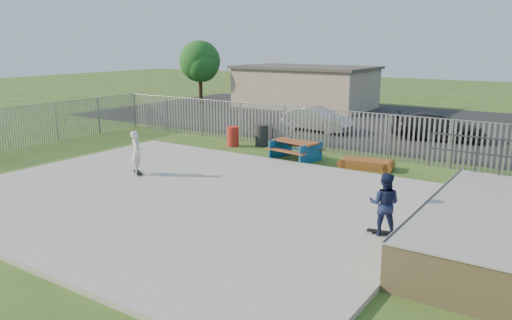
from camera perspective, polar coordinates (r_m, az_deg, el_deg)
The scene contains 16 objects.
ground at distance 16.54m, azimuth -8.03°, elevation -4.40°, with size 120.00×120.00×0.00m, color #33571E.
concrete_slab at distance 16.52m, azimuth -8.04°, elevation -4.15°, with size 15.00×12.00×0.15m, color #9E9E98.
fence at distance 19.30m, azimuth 3.20°, elevation 1.35°, with size 26.04×16.02×2.00m.
picnic_table at distance 21.71m, azimuth 4.52°, elevation 1.13°, with size 2.24×1.95×0.85m.
funbox at distance 20.71m, azimuth 12.48°, elevation -0.44°, with size 1.96×1.21×0.37m.
trash_bin_red at distance 24.55m, azimuth -2.65°, elevation 2.72°, with size 0.58×0.58×0.97m, color #B4241B.
trash_bin_grey at distance 24.58m, azimuth 0.65°, elevation 2.83°, with size 0.63×0.63×1.05m, color #232326.
parking_lot at distance 32.84m, azimuth 14.61°, elevation 4.15°, with size 40.00×18.00×0.02m, color black.
car_silver at distance 28.81m, azimuth 6.99°, elevation 4.64°, with size 1.44×4.12×1.36m, color #A9A9AD.
car_dark at distance 27.71m, azimuth 20.07°, elevation 3.59°, with size 1.91×4.70×1.37m, color black.
building at distance 39.50m, azimuth 5.63°, elevation 8.34°, with size 10.40×6.40×3.20m.
tree_left at distance 41.57m, azimuth -6.44°, elevation 11.13°, with size 3.34×3.34×5.16m.
skateboard_a at distance 13.45m, azimuth 14.26°, elevation -8.07°, with size 0.82×0.36×0.08m.
skateboard_b at distance 19.36m, azimuth -13.37°, elevation -1.43°, with size 0.79×0.59×0.08m.
skater_navy at distance 13.19m, azimuth 14.46°, elevation -4.89°, with size 0.80×0.62×1.64m, color #161E45.
skater_white at distance 19.18m, azimuth -13.49°, elevation 0.83°, with size 0.60×0.39×1.64m, color silver.
Camera 1 is at (10.59, -11.68, 5.00)m, focal length 35.00 mm.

